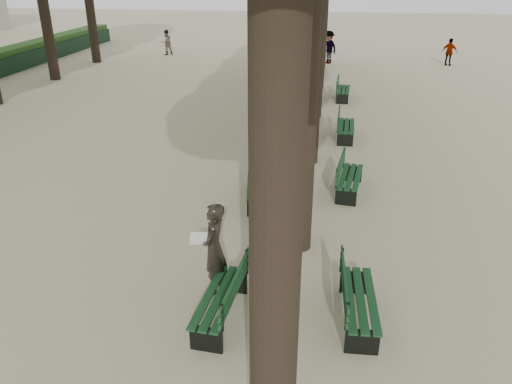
# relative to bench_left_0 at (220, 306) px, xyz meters

# --- Properties ---
(ground) EXTENTS (120.00, 120.00, 0.00)m
(ground) POSITION_rel_bench_left_0_xyz_m (-0.37, -0.44, -0.27)
(ground) COLOR #B9AD8C
(ground) RESTS_ON ground
(bench_left_0) EXTENTS (0.72, 1.84, 0.92)m
(bench_left_0) POSITION_rel_bench_left_0_xyz_m (0.00, 0.00, 0.00)
(bench_left_0) COLOR black
(bench_left_0) RESTS_ON ground
(bench_left_1) EXTENTS (0.81, 1.86, 0.92)m
(bench_left_1) POSITION_rel_bench_left_0_xyz_m (-0.00, 4.57, 0.00)
(bench_left_1) COLOR black
(bench_left_1) RESTS_ON ground
(bench_left_2) EXTENTS (0.62, 1.81, 0.92)m
(bench_left_2) POSITION_rel_bench_left_0_xyz_m (0.00, 10.14, 0.00)
(bench_left_2) COLOR black
(bench_left_2) RESTS_ON ground
(bench_left_3) EXTENTS (0.61, 1.81, 0.92)m
(bench_left_3) POSITION_rel_bench_left_0_xyz_m (0.00, 15.45, 0.00)
(bench_left_3) COLOR black
(bench_left_3) RESTS_ON ground
(bench_right_0) EXTENTS (0.63, 1.82, 0.92)m
(bench_right_0) POSITION_rel_bench_left_0_xyz_m (2.27, 0.28, 0.00)
(bench_right_0) COLOR black
(bench_right_0) RESTS_ON ground
(bench_right_1) EXTENTS (0.80, 1.86, 0.92)m
(bench_right_1) POSITION_rel_bench_left_0_xyz_m (2.27, 5.47, 0.00)
(bench_right_1) COLOR black
(bench_right_1) RESTS_ON ground
(bench_right_2) EXTENTS (0.64, 1.82, 0.92)m
(bench_right_2) POSITION_rel_bench_left_0_xyz_m (2.27, 9.92, 0.00)
(bench_right_2) COLOR black
(bench_right_2) RESTS_ON ground
(bench_right_3) EXTENTS (0.66, 1.83, 0.92)m
(bench_right_3) POSITION_rel_bench_left_0_xyz_m (2.27, 15.37, 0.00)
(bench_right_3) COLOR black
(bench_right_3) RESTS_ON ground
(man_with_map) EXTENTS (0.64, 0.72, 1.73)m
(man_with_map) POSITION_rel_bench_left_0_xyz_m (-0.27, 0.82, 0.59)
(man_with_map) COLOR black
(man_with_map) RESTS_ON ground
(pedestrian_a) EXTENTS (0.80, 0.72, 1.57)m
(pedestrian_a) POSITION_rel_bench_left_0_xyz_m (-8.95, 25.79, 0.51)
(pedestrian_a) COLOR #262628
(pedestrian_a) RESTS_ON ground
(pedestrian_c) EXTENTS (0.94, 0.70, 1.54)m
(pedestrian_c) POSITION_rel_bench_left_0_xyz_m (8.50, 24.40, 0.50)
(pedestrian_c) COLOR #262628
(pedestrian_c) RESTS_ON ground
(pedestrian_b) EXTENTS (1.11, 1.14, 1.88)m
(pedestrian_b) POSITION_rel_bench_left_0_xyz_m (1.52, 24.14, 0.67)
(pedestrian_b) COLOR #262628
(pedestrian_b) RESTS_ON ground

